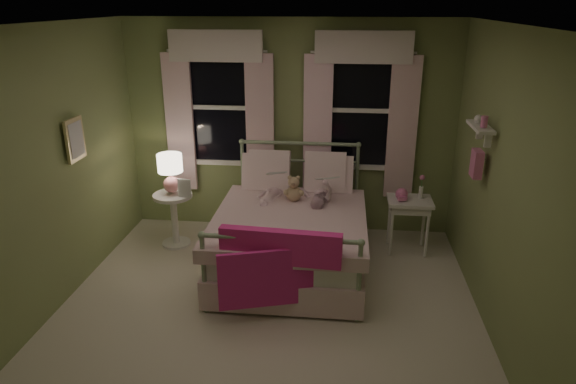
# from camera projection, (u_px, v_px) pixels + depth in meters

# --- Properties ---
(room_shell) EXTENTS (4.20, 4.20, 4.20)m
(room_shell) POSITION_uv_depth(u_px,v_px,m) (263.00, 187.00, 4.32)
(room_shell) COLOR beige
(room_shell) RESTS_ON ground
(bed) EXTENTS (1.58, 2.04, 1.18)m
(bed) POSITION_uv_depth(u_px,v_px,m) (291.00, 234.00, 5.60)
(bed) COLOR white
(bed) RESTS_ON ground
(pink_throw) EXTENTS (1.10, 0.35, 0.71)m
(pink_throw) POSITION_uv_depth(u_px,v_px,m) (280.00, 260.00, 4.57)
(pink_throw) COLOR #E02B85
(pink_throw) RESTS_ON bed
(child_left) EXTENTS (0.30, 0.22, 0.75)m
(child_left) POSITION_uv_depth(u_px,v_px,m) (271.00, 172.00, 5.82)
(child_left) COLOR #F7D1DD
(child_left) RESTS_ON bed
(child_right) EXTENTS (0.41, 0.33, 0.80)m
(child_right) POSITION_uv_depth(u_px,v_px,m) (320.00, 172.00, 5.76)
(child_right) COLOR #F7D1DD
(child_right) RESTS_ON bed
(book_left) EXTENTS (0.22, 0.16, 0.26)m
(book_left) POSITION_uv_depth(u_px,v_px,m) (268.00, 178.00, 5.59)
(book_left) COLOR beige
(book_left) RESTS_ON child_left
(book_right) EXTENTS (0.22, 0.18, 0.26)m
(book_right) POSITION_uv_depth(u_px,v_px,m) (319.00, 183.00, 5.54)
(book_right) COLOR beige
(book_right) RESTS_ON child_right
(teddy_bear) EXTENTS (0.23, 0.18, 0.31)m
(teddy_bear) POSITION_uv_depth(u_px,v_px,m) (294.00, 190.00, 5.70)
(teddy_bear) COLOR tan
(teddy_bear) RESTS_ON bed
(nightstand_left) EXTENTS (0.46, 0.46, 0.65)m
(nightstand_left) POSITION_uv_depth(u_px,v_px,m) (174.00, 212.00, 6.07)
(nightstand_left) COLOR white
(nightstand_left) RESTS_ON ground
(table_lamp) EXTENTS (0.29, 0.29, 0.46)m
(table_lamp) POSITION_uv_depth(u_px,v_px,m) (170.00, 169.00, 5.88)
(table_lamp) COLOR pink
(table_lamp) RESTS_ON nightstand_left
(book_nightstand) EXTENTS (0.20, 0.25, 0.02)m
(book_nightstand) POSITION_uv_depth(u_px,v_px,m) (179.00, 196.00, 5.90)
(book_nightstand) COLOR beige
(book_nightstand) RESTS_ON nightstand_left
(nightstand_right) EXTENTS (0.50, 0.40, 0.64)m
(nightstand_right) POSITION_uv_depth(u_px,v_px,m) (409.00, 207.00, 5.87)
(nightstand_right) COLOR white
(nightstand_right) RESTS_ON ground
(pink_toy) EXTENTS (0.14, 0.20, 0.14)m
(pink_toy) POSITION_uv_depth(u_px,v_px,m) (402.00, 194.00, 5.82)
(pink_toy) COLOR pink
(pink_toy) RESTS_ON nightstand_right
(bud_vase) EXTENTS (0.06, 0.06, 0.28)m
(bud_vase) POSITION_uv_depth(u_px,v_px,m) (421.00, 187.00, 5.82)
(bud_vase) COLOR white
(bud_vase) RESTS_ON nightstand_right
(window_left) EXTENTS (1.34, 0.13, 1.96)m
(window_left) POSITION_uv_depth(u_px,v_px,m) (219.00, 102.00, 6.18)
(window_left) COLOR black
(window_left) RESTS_ON room_shell
(window_right) EXTENTS (1.34, 0.13, 1.96)m
(window_right) POSITION_uv_depth(u_px,v_px,m) (361.00, 105.00, 6.01)
(window_right) COLOR black
(window_right) RESTS_ON room_shell
(wall_shelf) EXTENTS (0.15, 0.50, 0.60)m
(wall_shelf) POSITION_uv_depth(u_px,v_px,m) (479.00, 146.00, 4.71)
(wall_shelf) COLOR white
(wall_shelf) RESTS_ON room_shell
(framed_picture) EXTENTS (0.03, 0.32, 0.42)m
(framed_picture) POSITION_uv_depth(u_px,v_px,m) (75.00, 139.00, 5.01)
(framed_picture) COLOR beige
(framed_picture) RESTS_ON room_shell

